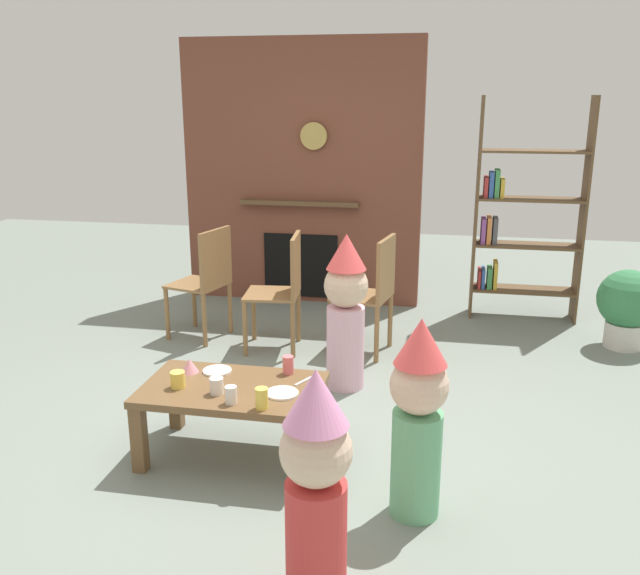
{
  "coord_description": "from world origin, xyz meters",
  "views": [
    {
      "loc": [
        0.89,
        -3.52,
        1.89
      ],
      "look_at": [
        0.15,
        0.4,
        0.75
      ],
      "focal_mm": 37.72,
      "sensor_mm": 36.0,
      "label": 1
    }
  ],
  "objects_px": {
    "bookshelf": "(518,220)",
    "coffee_table": "(233,398)",
    "paper_cup_near_right": "(231,395)",
    "paper_cup_far_right": "(262,398)",
    "dining_chair_right": "(373,288)",
    "child_in_pink": "(418,414)",
    "paper_cup_center": "(288,365)",
    "dining_chair_left": "(207,277)",
    "paper_cup_near_left": "(178,380)",
    "child_with_cone_hat": "(316,485)",
    "dining_chair_middle": "(284,285)",
    "birthday_cake_slice": "(190,365)",
    "potted_plant_tall": "(627,304)",
    "paper_cup_far_left": "(217,386)",
    "paper_plate_front": "(217,371)",
    "child_by_the_chairs": "(346,308)",
    "paper_plate_rear": "(282,393)"
  },
  "relations": [
    {
      "from": "paper_cup_center",
      "to": "dining_chair_left",
      "type": "relative_size",
      "value": 0.11
    },
    {
      "from": "paper_cup_far_right",
      "to": "birthday_cake_slice",
      "type": "bearing_deg",
      "value": 144.75
    },
    {
      "from": "paper_cup_center",
      "to": "child_by_the_chairs",
      "type": "relative_size",
      "value": 0.1
    },
    {
      "from": "paper_cup_far_left",
      "to": "paper_cup_near_left",
      "type": "bearing_deg",
      "value": 171.35
    },
    {
      "from": "paper_cup_far_left",
      "to": "paper_plate_front",
      "type": "xyz_separation_m",
      "value": [
        -0.09,
        0.27,
        -0.04
      ]
    },
    {
      "from": "dining_chair_right",
      "to": "bookshelf",
      "type": "bearing_deg",
      "value": -124.22
    },
    {
      "from": "paper_cup_far_left",
      "to": "child_by_the_chairs",
      "type": "xyz_separation_m",
      "value": [
        0.51,
        1.11,
        0.1
      ]
    },
    {
      "from": "child_with_cone_hat",
      "to": "dining_chair_middle",
      "type": "xyz_separation_m",
      "value": [
        -0.76,
        2.63,
        -0.0
      ]
    },
    {
      "from": "coffee_table",
      "to": "paper_cup_near_right",
      "type": "relative_size",
      "value": 10.5
    },
    {
      "from": "coffee_table",
      "to": "child_by_the_chairs",
      "type": "height_order",
      "value": "child_by_the_chairs"
    },
    {
      "from": "potted_plant_tall",
      "to": "child_with_cone_hat",
      "type": "bearing_deg",
      "value": -120.04
    },
    {
      "from": "child_with_cone_hat",
      "to": "birthday_cake_slice",
      "type": "bearing_deg",
      "value": 6.53
    },
    {
      "from": "bookshelf",
      "to": "coffee_table",
      "type": "relative_size",
      "value": 1.99
    },
    {
      "from": "birthday_cake_slice",
      "to": "dining_chair_middle",
      "type": "bearing_deg",
      "value": 83.03
    },
    {
      "from": "paper_cup_near_left",
      "to": "dining_chair_middle",
      "type": "bearing_deg",
      "value": 84.37
    },
    {
      "from": "dining_chair_right",
      "to": "child_in_pink",
      "type": "bearing_deg",
      "value": 112.89
    },
    {
      "from": "paper_cup_far_left",
      "to": "child_by_the_chairs",
      "type": "height_order",
      "value": "child_by_the_chairs"
    },
    {
      "from": "paper_cup_far_right",
      "to": "child_with_cone_hat",
      "type": "distance_m",
      "value": 0.89
    },
    {
      "from": "dining_chair_left",
      "to": "paper_cup_near_right",
      "type": "bearing_deg",
      "value": 128.34
    },
    {
      "from": "paper_cup_near_left",
      "to": "paper_cup_center",
      "type": "height_order",
      "value": "paper_cup_center"
    },
    {
      "from": "bookshelf",
      "to": "paper_cup_near_right",
      "type": "distance_m",
      "value": 3.41
    },
    {
      "from": "coffee_table",
      "to": "child_with_cone_hat",
      "type": "bearing_deg",
      "value": -57.17
    },
    {
      "from": "paper_cup_near_right",
      "to": "paper_plate_rear",
      "type": "xyz_separation_m",
      "value": [
        0.23,
        0.15,
        -0.04
      ]
    },
    {
      "from": "paper_cup_center",
      "to": "child_by_the_chairs",
      "type": "bearing_deg",
      "value": 75.57
    },
    {
      "from": "dining_chair_left",
      "to": "bookshelf",
      "type": "bearing_deg",
      "value": -141.96
    },
    {
      "from": "child_by_the_chairs",
      "to": "dining_chair_right",
      "type": "bearing_deg",
      "value": -165.2
    },
    {
      "from": "coffee_table",
      "to": "bookshelf",
      "type": "bearing_deg",
      "value": 58.71
    },
    {
      "from": "paper_cup_near_left",
      "to": "dining_chair_middle",
      "type": "xyz_separation_m",
      "value": [
        0.17,
        1.68,
        0.06
      ]
    },
    {
      "from": "paper_cup_center",
      "to": "paper_cup_far_left",
      "type": "distance_m",
      "value": 0.44
    },
    {
      "from": "bookshelf",
      "to": "child_in_pink",
      "type": "relative_size",
      "value": 1.97
    },
    {
      "from": "coffee_table",
      "to": "paper_cup_center",
      "type": "relative_size",
      "value": 9.38
    },
    {
      "from": "paper_cup_far_right",
      "to": "coffee_table",
      "type": "bearing_deg",
      "value": 134.94
    },
    {
      "from": "paper_cup_far_right",
      "to": "dining_chair_right",
      "type": "height_order",
      "value": "dining_chair_right"
    },
    {
      "from": "dining_chair_left",
      "to": "dining_chair_middle",
      "type": "bearing_deg",
      "value": -175.32
    },
    {
      "from": "dining_chair_middle",
      "to": "paper_plate_front",
      "type": "bearing_deg",
      "value": 82.91
    },
    {
      "from": "paper_cup_near_right",
      "to": "child_with_cone_hat",
      "type": "bearing_deg",
      "value": -53.87
    },
    {
      "from": "birthday_cake_slice",
      "to": "dining_chair_right",
      "type": "height_order",
      "value": "dining_chair_right"
    },
    {
      "from": "dining_chair_middle",
      "to": "potted_plant_tall",
      "type": "bearing_deg",
      "value": -174.4
    },
    {
      "from": "dining_chair_middle",
      "to": "potted_plant_tall",
      "type": "height_order",
      "value": "dining_chair_middle"
    },
    {
      "from": "child_by_the_chairs",
      "to": "dining_chair_middle",
      "type": "height_order",
      "value": "child_by_the_chairs"
    },
    {
      "from": "child_by_the_chairs",
      "to": "dining_chair_left",
      "type": "height_order",
      "value": "child_by_the_chairs"
    },
    {
      "from": "birthday_cake_slice",
      "to": "dining_chair_right",
      "type": "distance_m",
      "value": 1.75
    },
    {
      "from": "bookshelf",
      "to": "child_by_the_chairs",
      "type": "relative_size",
      "value": 1.81
    },
    {
      "from": "child_with_cone_hat",
      "to": "dining_chair_right",
      "type": "relative_size",
      "value": 1.08
    },
    {
      "from": "bookshelf",
      "to": "coffee_table",
      "type": "distance_m",
      "value": 3.29
    },
    {
      "from": "bookshelf",
      "to": "dining_chair_right",
      "type": "xyz_separation_m",
      "value": [
        -1.12,
        -1.11,
        -0.36
      ]
    },
    {
      "from": "paper_cup_far_left",
      "to": "child_with_cone_hat",
      "type": "distance_m",
      "value": 1.15
    },
    {
      "from": "paper_cup_near_left",
      "to": "child_with_cone_hat",
      "type": "bearing_deg",
      "value": -45.47
    },
    {
      "from": "paper_cup_far_right",
      "to": "child_by_the_chairs",
      "type": "xyz_separation_m",
      "value": [
        0.23,
        1.24,
        0.09
      ]
    },
    {
      "from": "bookshelf",
      "to": "child_in_pink",
      "type": "bearing_deg",
      "value": -102.45
    }
  ]
}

